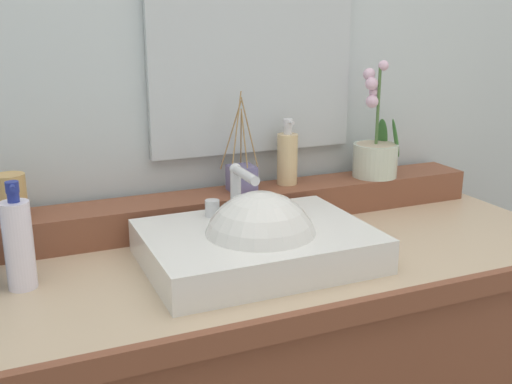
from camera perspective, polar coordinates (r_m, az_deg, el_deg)
The scene contains 9 objects.
wall_back at distance 1.60m, azimuth -5.63°, elevation 9.83°, with size 3.19×0.20×2.41m, color silver.
back_ledge at distance 1.49m, azimuth -3.16°, elevation -1.56°, with size 1.37×0.13×0.08m, color brown.
sink_basin at distance 1.25m, azimuth 0.26°, elevation -5.14°, with size 0.46×0.34×0.27m.
potted_plant at distance 1.65m, azimuth 11.09°, elevation 3.79°, with size 0.13×0.12×0.30m.
soap_dispenser at distance 1.54m, azimuth 2.95°, elevation 3.26°, with size 0.05×0.05×0.17m.
tumbler_cup at distance 1.37m, azimuth -21.84°, elevation -0.47°, with size 0.06×0.06×0.10m, color tan.
reed_diffuser at distance 1.49m, azimuth -1.35°, elevation 1.41°, with size 0.09×0.07×0.24m.
lotion_bottle at distance 1.21m, azimuth -21.29°, elevation -4.47°, with size 0.05×0.06×0.21m.
mirror at distance 1.53m, azimuth -0.21°, elevation 12.28°, with size 0.53×0.02×0.46m, color silver.
Camera 1 is at (-0.49, -1.12, 1.38)m, focal length 42.85 mm.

